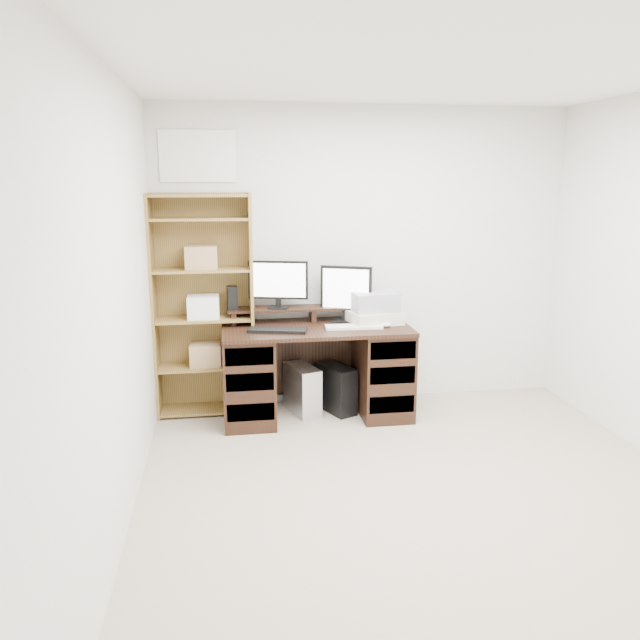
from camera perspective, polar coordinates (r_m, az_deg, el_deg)
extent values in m
cube|color=tan|center=(3.88, 10.41, -17.04)|extent=(3.50, 4.00, 0.02)
cube|color=white|center=(3.43, 12.25, 22.63)|extent=(3.50, 4.00, 0.02)
cube|color=silver|center=(5.35, 3.96, 5.72)|extent=(3.50, 0.02, 2.50)
cube|color=silver|center=(3.29, -18.95, 0.54)|extent=(0.02, 4.00, 2.50)
cube|color=white|center=(5.17, -11.11, 14.49)|extent=(0.60, 0.01, 0.40)
cube|color=black|center=(4.99, -0.35, -0.78)|extent=(1.50, 0.70, 0.03)
cube|color=black|center=(5.05, -6.56, -5.14)|extent=(0.40, 0.66, 0.72)
cube|color=black|center=(5.20, 5.69, -4.58)|extent=(0.40, 0.66, 0.72)
cube|color=black|center=(5.40, -0.86, -3.41)|extent=(1.48, 0.02, 0.65)
cube|color=black|center=(4.80, -6.35, -8.38)|extent=(0.36, 0.01, 0.14)
cube|color=black|center=(4.72, -6.42, -5.66)|extent=(0.36, 0.01, 0.14)
cube|color=black|center=(4.66, -6.48, -3.33)|extent=(0.36, 0.01, 0.14)
cube|color=black|center=(4.96, 6.57, -7.68)|extent=(0.36, 0.01, 0.14)
cube|color=black|center=(4.88, 6.65, -5.04)|extent=(0.36, 0.01, 0.14)
cube|color=black|center=(4.82, 6.71, -2.77)|extent=(0.36, 0.01, 0.14)
cube|color=black|center=(5.14, -7.89, 0.24)|extent=(0.04, 0.20, 0.10)
cube|color=black|center=(5.19, -0.70, 0.48)|extent=(0.04, 0.20, 0.10)
cube|color=black|center=(5.31, 6.26, 0.71)|extent=(0.04, 0.20, 0.10)
cube|color=black|center=(5.17, -0.70, 1.13)|extent=(1.40, 0.22, 0.02)
cube|color=black|center=(5.11, -3.85, 1.15)|extent=(0.19, 0.16, 0.01)
cube|color=black|center=(5.12, -3.82, 1.76)|extent=(0.05, 0.04, 0.09)
cube|color=black|center=(5.09, -3.85, 3.68)|extent=(0.48, 0.16, 0.31)
cube|color=white|center=(5.07, -3.89, 3.65)|extent=(0.44, 0.12, 0.28)
cube|color=black|center=(5.14, 2.33, -0.12)|extent=(0.25, 0.22, 0.02)
cube|color=black|center=(5.14, 2.39, 0.64)|extent=(0.06, 0.05, 0.11)
cube|color=black|center=(5.10, 2.41, 2.90)|extent=(0.40, 0.20, 0.37)
cube|color=white|center=(5.08, 2.36, 2.86)|extent=(0.35, 0.15, 0.32)
cube|color=black|center=(5.08, -8.02, 2.02)|extent=(0.09, 0.09, 0.19)
cube|color=black|center=(4.83, -3.91, -0.93)|extent=(0.48, 0.26, 0.03)
cube|color=silver|center=(4.95, 3.11, -0.62)|extent=(0.46, 0.16, 0.02)
ellipsoid|color=silver|center=(5.00, 6.00, -0.44)|extent=(0.10, 0.07, 0.04)
cube|color=beige|center=(5.11, 4.98, 0.26)|extent=(0.47, 0.39, 0.10)
cube|color=#93979C|center=(5.08, 5.00, 1.67)|extent=(0.38, 0.29, 0.15)
cube|color=silver|center=(5.21, -1.64, -6.35)|extent=(0.29, 0.43, 0.40)
cube|color=black|center=(5.24, 1.47, -6.27)|extent=(0.31, 0.43, 0.39)
cube|color=#19FF33|center=(5.06, 2.72, -5.97)|extent=(0.01, 0.01, 0.01)
cube|color=olive|center=(5.13, -14.94, 1.05)|extent=(0.02, 0.30, 1.80)
cube|color=olive|center=(5.10, -6.26, 1.35)|extent=(0.02, 0.30, 1.80)
cube|color=olive|center=(5.24, -10.57, 1.51)|extent=(0.80, 0.01, 1.80)
cube|color=olive|center=(5.34, -10.23, -7.97)|extent=(0.75, 0.28, 0.02)
cube|color=olive|center=(5.23, -10.39, -4.18)|extent=(0.75, 0.28, 0.02)
cube|color=olive|center=(5.12, -10.57, 0.11)|extent=(0.75, 0.28, 0.02)
cube|color=olive|center=(5.05, -10.75, 4.53)|extent=(0.75, 0.28, 0.02)
cube|color=olive|center=(5.01, -10.95, 9.06)|extent=(0.75, 0.28, 0.02)
cube|color=olive|center=(5.00, -11.03, 11.12)|extent=(0.75, 0.28, 0.02)
cube|color=#A07F54|center=(5.20, -10.43, -3.12)|extent=(0.25, 0.20, 0.18)
cube|color=white|center=(5.10, -10.61, 1.20)|extent=(0.25, 0.20, 0.18)
cube|color=#A07F54|center=(5.04, -10.80, 5.66)|extent=(0.25, 0.20, 0.18)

